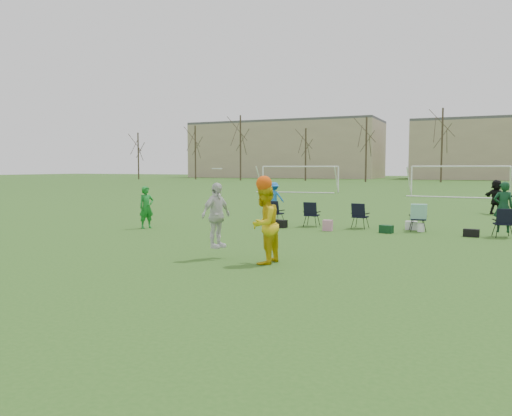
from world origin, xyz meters
The scene contains 10 objects.
ground centered at (0.00, 0.00, 0.00)m, with size 260.00×260.00×0.00m, color #2B551A.
fielder_green_near centered at (-6.06, 4.98, 0.81)m, with size 0.59×0.39×1.61m, color #157B25.
fielder_blue centered at (-4.29, 13.57, 0.77)m, with size 1.00×0.57×1.55m, color blue.
fielder_black centered at (6.28, 16.76, 0.86)m, with size 1.60×0.51×1.72m, color black.
center_contest centered at (0.35, 0.41, 1.03)m, with size 2.09×1.13×2.31m.
sideline_setup centered at (2.57, 8.09, 0.55)m, with size 9.02×1.90×1.85m.
goal_left centered at (-10.00, 34.00, 1.92)m, with size 7.39×0.76×2.46m.
goal_mid centered at (4.00, 32.00, 1.92)m, with size 7.40×0.63×2.46m.
tree_line centered at (0.24, 69.85, 5.09)m, with size 110.28×3.28×11.40m.
building_row centered at (6.73, 96.00, 5.99)m, with size 126.00×16.00×13.00m.
Camera 1 is at (5.51, -10.58, 2.33)m, focal length 35.00 mm.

